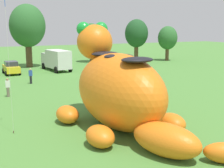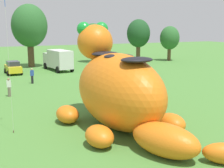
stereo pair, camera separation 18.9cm
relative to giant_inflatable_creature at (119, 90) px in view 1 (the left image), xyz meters
name	(u,v)px [view 1 (the left image)]	position (x,y,z in m)	size (l,w,h in m)	color
ground_plane	(115,122)	(0.18, 0.98, -2.41)	(160.00, 160.00, 0.00)	#4C8438
giant_inflatable_creature	(119,90)	(0.00, 0.00, 0.00)	(6.96, 12.66, 6.60)	orange
car_yellow	(11,68)	(-3.72, 24.91, -1.55)	(2.10, 4.18, 1.72)	yellow
box_truck	(56,59)	(2.55, 25.56, -0.81)	(3.17, 6.64, 2.95)	silver
tree_centre_left	(27,26)	(-0.35, 30.89, 3.85)	(5.39, 5.39, 9.58)	brown
tree_centre	(91,37)	(10.72, 32.85, 2.01)	(3.81, 3.81, 6.77)	brown
tree_centre_right	(136,34)	(19.14, 31.78, 2.50)	(4.23, 4.23, 7.51)	brown
tree_mid_right	(168,38)	(24.28, 29.32, 1.69)	(3.54, 3.54, 6.28)	brown
spectator_near_inflatable	(8,88)	(-5.50, 11.51, -1.56)	(0.38, 0.26, 1.71)	#726656
spectator_mid_field	(31,76)	(-2.54, 17.00, -1.56)	(0.38, 0.26, 1.71)	black
spectator_by_cars	(107,83)	(3.44, 9.75, -1.56)	(0.38, 0.26, 1.71)	#726656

